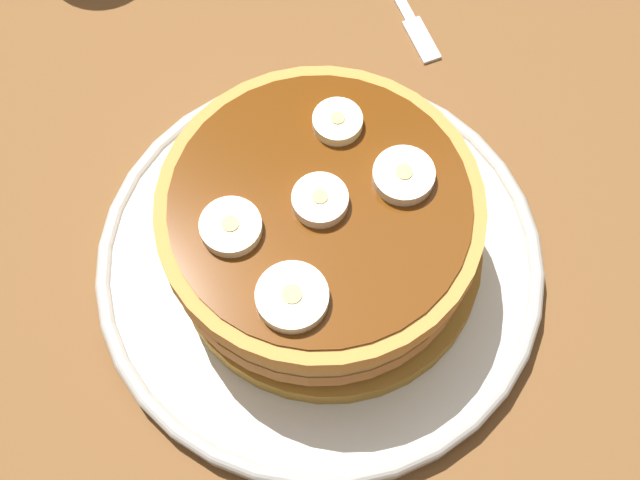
# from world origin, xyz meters

# --- Properties ---
(ground_plane) EXTENTS (1.40, 1.40, 0.03)m
(ground_plane) POSITION_xyz_m (0.00, 0.00, -0.01)
(ground_plane) COLOR brown
(plate) EXTENTS (0.26, 0.26, 0.02)m
(plate) POSITION_xyz_m (0.00, 0.00, 0.01)
(plate) COLOR silver
(plate) RESTS_ON ground_plane
(pancake_stack) EXTENTS (0.18, 0.18, 0.07)m
(pancake_stack) POSITION_xyz_m (0.00, -0.00, 0.05)
(pancake_stack) COLOR #A5772D
(pancake_stack) RESTS_ON plate
(banana_slice_0) EXTENTS (0.03, 0.03, 0.01)m
(banana_slice_0) POSITION_xyz_m (-0.00, 0.00, 0.09)
(banana_slice_0) COLOR #FDE5C2
(banana_slice_0) RESTS_ON pancake_stack
(banana_slice_1) EXTENTS (0.03, 0.03, 0.01)m
(banana_slice_1) POSITION_xyz_m (0.04, -0.00, 0.09)
(banana_slice_1) COLOR #F7E6C6
(banana_slice_1) RESTS_ON pancake_stack
(banana_slice_2) EXTENTS (0.03, 0.03, 0.01)m
(banana_slice_2) POSITION_xyz_m (0.02, 0.04, 0.09)
(banana_slice_2) COLOR #FCEEB4
(banana_slice_2) RESTS_ON pancake_stack
(banana_slice_3) EXTENTS (0.03, 0.03, 0.01)m
(banana_slice_3) POSITION_xyz_m (-0.05, 0.00, 0.09)
(banana_slice_3) COLOR beige
(banana_slice_3) RESTS_ON pancake_stack
(banana_slice_4) EXTENTS (0.04, 0.04, 0.01)m
(banana_slice_4) POSITION_xyz_m (-0.03, -0.05, 0.09)
(banana_slice_4) COLOR #F3E7C5
(banana_slice_4) RESTS_ON pancake_stack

